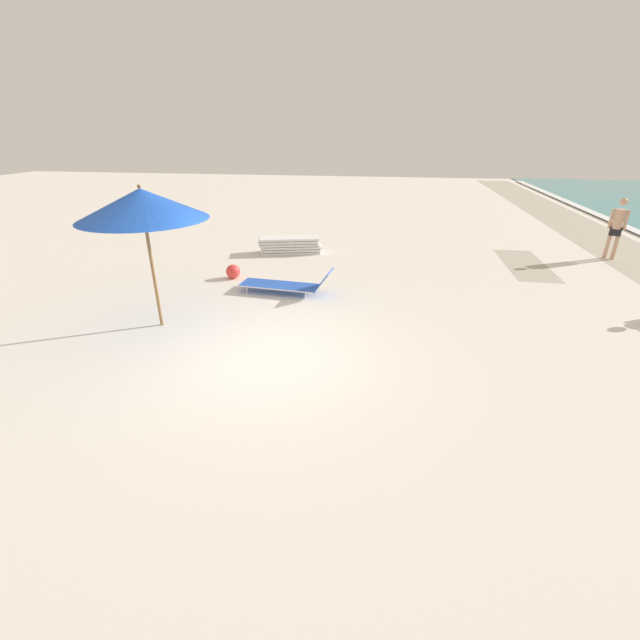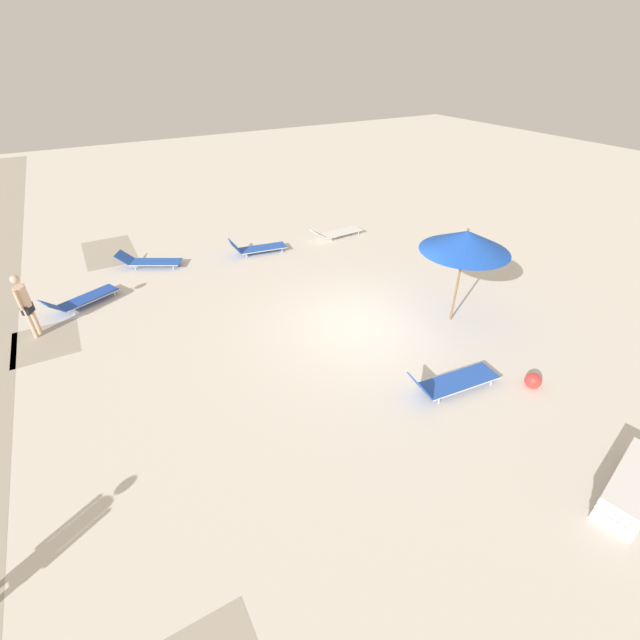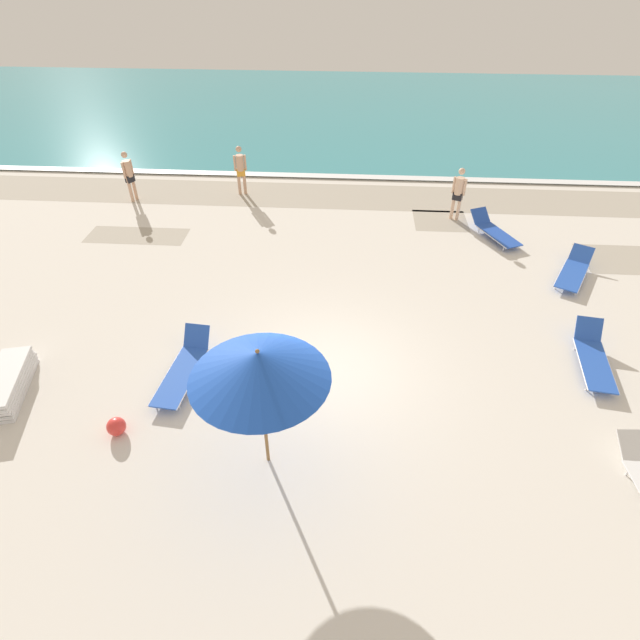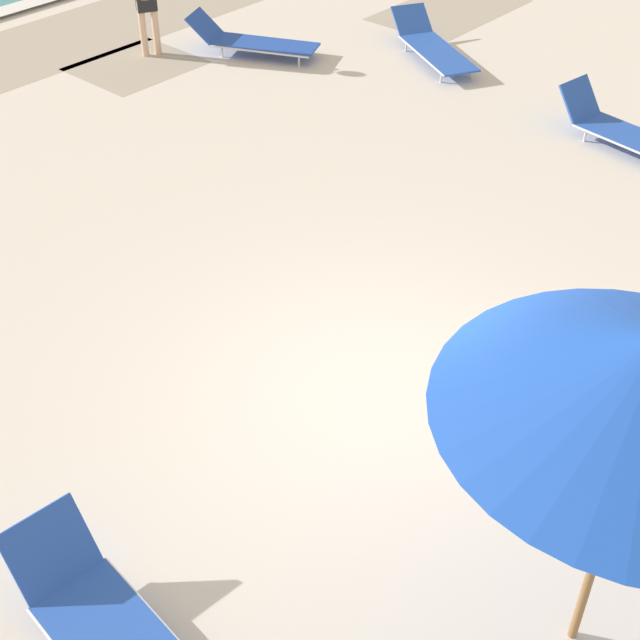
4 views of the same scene
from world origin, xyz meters
TOP-DOWN VIEW (x-y plane):
  - ground_plane at (0.00, 0.01)m, footprint 60.00×60.00m
  - ocean_water at (0.00, 20.48)m, footprint 60.00×19.16m
  - beach_umbrella at (-0.95, -2.37)m, footprint 2.27×2.27m
  - lounger_stack at (-6.57, -1.05)m, footprint 1.06×2.02m
  - sun_lounger_under_umbrella at (5.88, 0.64)m, footprint 0.90×2.10m
  - sun_lounger_near_water_left at (6.65, 4.29)m, footprint 1.56×2.14m
  - sun_lounger_near_water_right at (4.93, 6.53)m, footprint 1.39×2.11m
  - sun_lounger_mid_beach_solo at (-3.09, -0.30)m, footprint 0.82×2.22m
  - beachgoer_wading_adult at (3.85, 7.70)m, footprint 0.41×0.30m
  - beachgoer_shoreline_child at (-3.63, 9.27)m, footprint 0.44×0.27m
  - beachgoer_strolling_adult at (-7.42, 8.46)m, footprint 0.29×0.41m
  - beach_ball at (-3.93, -1.95)m, footprint 0.36×0.36m

SIDE VIEW (x-z plane):
  - ground_plane at x=0.00m, z-range -0.16..0.00m
  - ocean_water at x=0.00m, z-range 0.00..0.06m
  - beach_ball at x=-3.93m, z-range 0.00..0.36m
  - sun_lounger_near_water_left at x=6.65m, z-range -0.05..0.47m
  - sun_lounger_near_water_right at x=4.93m, z-range -0.07..0.50m
  - sun_lounger_mid_beach_solo at x=-3.09m, z-range -0.10..0.53m
  - sun_lounger_under_umbrella at x=5.88m, z-range -0.09..0.54m
  - lounger_stack at x=-6.57m, z-range 0.00..0.49m
  - beachgoer_wading_adult at x=3.85m, z-range 0.12..1.88m
  - beachgoer_shoreline_child at x=-3.63m, z-range 0.12..1.88m
  - beachgoer_strolling_adult at x=-7.42m, z-range 0.12..1.88m
  - beach_umbrella at x=-0.95m, z-range 1.00..3.67m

